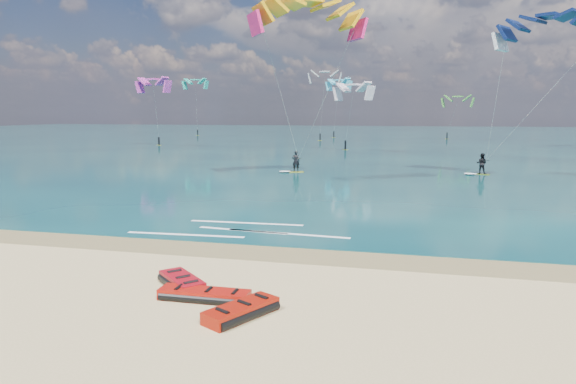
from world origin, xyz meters
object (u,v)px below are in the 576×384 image
object	(u,v)px
packed_kite_left	(204,300)
kitesurfer_far	(517,87)
kitesurfer_main	(302,82)
packed_kite_right	(241,317)
packed_kite_mid	(182,287)

from	to	relation	value
packed_kite_left	kitesurfer_far	bearing A→B (deg)	65.90
kitesurfer_main	kitesurfer_far	distance (m)	17.98
packed_kite_left	packed_kite_right	distance (m)	1.80
packed_kite_right	kitesurfer_far	bearing A→B (deg)	8.16
packed_kite_right	kitesurfer_far	xyz separation A→B (m)	(12.87, 34.09, 7.78)
packed_kite_mid	packed_kite_right	xyz separation A→B (m)	(2.69, -1.91, 0.00)
packed_kite_left	packed_kite_mid	world-z (taller)	packed_kite_mid
packed_kite_mid	kitesurfer_main	distance (m)	29.90
kitesurfer_far	packed_kite_right	bearing A→B (deg)	-88.79
packed_kite_mid	kitesurfer_main	xyz separation A→B (m)	(-2.07, 28.67, 8.24)
packed_kite_right	kitesurfer_main	xyz separation A→B (m)	(-4.76, 30.58, 8.24)
packed_kite_left	packed_kite_mid	distance (m)	1.50
packed_kite_left	packed_kite_right	bearing A→B (deg)	-33.50
packed_kite_left	kitesurfer_far	xyz separation A→B (m)	(14.38, 33.11, 7.78)
packed_kite_right	packed_kite_mid	bearing A→B (deg)	83.42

